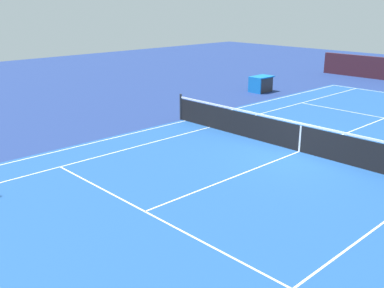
# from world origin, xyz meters

# --- Properties ---
(ground_plane) EXTENTS (60.00, 60.00, 0.00)m
(ground_plane) POSITION_xyz_m (0.00, 0.00, 0.00)
(ground_plane) COLOR navy
(court_slab) EXTENTS (24.20, 11.40, 0.00)m
(court_slab) POSITION_xyz_m (0.00, 0.00, 0.00)
(court_slab) COLOR #1E4C93
(court_slab) RESTS_ON ground_plane
(court_line_markings) EXTENTS (23.85, 11.05, 0.01)m
(court_line_markings) POSITION_xyz_m (0.00, 0.00, 0.00)
(court_line_markings) COLOR white
(court_line_markings) RESTS_ON ground_plane
(tennis_net) EXTENTS (0.10, 11.70, 1.08)m
(tennis_net) POSITION_xyz_m (0.00, 0.00, 0.49)
(tennis_net) COLOR #2D2D33
(tennis_net) RESTS_ON ground_plane
(tennis_ball) EXTENTS (0.07, 0.07, 0.07)m
(tennis_ball) POSITION_xyz_m (-0.37, -2.92, 0.03)
(tennis_ball) COLOR #CCE01E
(tennis_ball) RESTS_ON ground_plane
(equipment_cart_tarped) EXTENTS (1.25, 0.84, 0.85)m
(equipment_cart_tarped) POSITION_xyz_m (-7.20, -7.24, 0.44)
(equipment_cart_tarped) COLOR #2D2D33
(equipment_cart_tarped) RESTS_ON ground_plane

